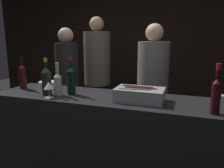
{
  "coord_description": "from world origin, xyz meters",
  "views": [
    {
      "loc": [
        0.67,
        -1.57,
        1.55
      ],
      "look_at": [
        0.0,
        0.33,
        1.13
      ],
      "focal_mm": 35.0,
      "sensor_mm": 36.0,
      "label": 1
    }
  ],
  "objects_px": {
    "candle_votive": "(222,98)",
    "red_wine_bottle_tall": "(216,93)",
    "person_grey_polo": "(68,81)",
    "rose_wine_bottle": "(58,82)",
    "red_wine_bottle_burgundy": "(71,79)",
    "champagne_bottle": "(46,80)",
    "red_wine_bottle_black_foil": "(22,76)",
    "ice_bin_with_bottles": "(139,94)",
    "wine_glass": "(49,86)",
    "bowl_white": "(48,84)",
    "person_in_hoodie": "(152,87)",
    "person_blond_tee": "(97,73)"
  },
  "relations": [
    {
      "from": "wine_glass",
      "to": "red_wine_bottle_burgundy",
      "type": "relative_size",
      "value": 0.42
    },
    {
      "from": "red_wine_bottle_tall",
      "to": "person_grey_polo",
      "type": "height_order",
      "value": "person_grey_polo"
    },
    {
      "from": "wine_glass",
      "to": "bowl_white",
      "type": "bearing_deg",
      "value": 127.36
    },
    {
      "from": "red_wine_bottle_black_foil",
      "to": "candle_votive",
      "type": "bearing_deg",
      "value": 4.77
    },
    {
      "from": "wine_glass",
      "to": "red_wine_bottle_burgundy",
      "type": "distance_m",
      "value": 0.23
    },
    {
      "from": "rose_wine_bottle",
      "to": "person_blond_tee",
      "type": "distance_m",
      "value": 1.23
    },
    {
      "from": "red_wine_bottle_burgundy",
      "to": "champagne_bottle",
      "type": "distance_m",
      "value": 0.23
    },
    {
      "from": "person_blond_tee",
      "to": "red_wine_bottle_burgundy",
      "type": "bearing_deg",
      "value": -93.0
    },
    {
      "from": "person_blond_tee",
      "to": "ice_bin_with_bottles",
      "type": "bearing_deg",
      "value": -65.81
    },
    {
      "from": "candle_votive",
      "to": "person_grey_polo",
      "type": "relative_size",
      "value": 0.04
    },
    {
      "from": "rose_wine_bottle",
      "to": "person_grey_polo",
      "type": "height_order",
      "value": "person_grey_polo"
    },
    {
      "from": "rose_wine_bottle",
      "to": "red_wine_bottle_tall",
      "type": "height_order",
      "value": "red_wine_bottle_tall"
    },
    {
      "from": "ice_bin_with_bottles",
      "to": "person_grey_polo",
      "type": "distance_m",
      "value": 1.5
    },
    {
      "from": "bowl_white",
      "to": "person_blond_tee",
      "type": "distance_m",
      "value": 0.98
    },
    {
      "from": "ice_bin_with_bottles",
      "to": "candle_votive",
      "type": "xyz_separation_m",
      "value": [
        0.69,
        0.22,
        -0.04
      ]
    },
    {
      "from": "bowl_white",
      "to": "red_wine_bottle_tall",
      "type": "height_order",
      "value": "red_wine_bottle_tall"
    },
    {
      "from": "bowl_white",
      "to": "candle_votive",
      "type": "xyz_separation_m",
      "value": [
        1.78,
        0.03,
        -0.01
      ]
    },
    {
      "from": "red_wine_bottle_burgundy",
      "to": "ice_bin_with_bottles",
      "type": "bearing_deg",
      "value": -0.83
    },
    {
      "from": "wine_glass",
      "to": "candle_votive",
      "type": "height_order",
      "value": "wine_glass"
    },
    {
      "from": "champagne_bottle",
      "to": "red_wine_bottle_tall",
      "type": "distance_m",
      "value": 1.49
    },
    {
      "from": "ice_bin_with_bottles",
      "to": "wine_glass",
      "type": "height_order",
      "value": "wine_glass"
    },
    {
      "from": "bowl_white",
      "to": "person_in_hoodie",
      "type": "distance_m",
      "value": 1.25
    },
    {
      "from": "wine_glass",
      "to": "person_in_hoodie",
      "type": "bearing_deg",
      "value": 50.64
    },
    {
      "from": "red_wine_bottle_tall",
      "to": "person_in_hoodie",
      "type": "relative_size",
      "value": 0.22
    },
    {
      "from": "rose_wine_bottle",
      "to": "person_blond_tee",
      "type": "height_order",
      "value": "person_blond_tee"
    },
    {
      "from": "bowl_white",
      "to": "ice_bin_with_bottles",
      "type": "bearing_deg",
      "value": -10.21
    },
    {
      "from": "bowl_white",
      "to": "red_wine_bottle_tall",
      "type": "distance_m",
      "value": 1.73
    },
    {
      "from": "candle_votive",
      "to": "champagne_bottle",
      "type": "distance_m",
      "value": 1.62
    },
    {
      "from": "person_in_hoodie",
      "to": "person_blond_tee",
      "type": "distance_m",
      "value": 0.95
    },
    {
      "from": "bowl_white",
      "to": "person_in_hoodie",
      "type": "relative_size",
      "value": 0.11
    },
    {
      "from": "wine_glass",
      "to": "person_blond_tee",
      "type": "distance_m",
      "value": 1.33
    },
    {
      "from": "red_wine_bottle_tall",
      "to": "person_grey_polo",
      "type": "relative_size",
      "value": 0.22
    },
    {
      "from": "wine_glass",
      "to": "red_wine_bottle_black_foil",
      "type": "bearing_deg",
      "value": 155.67
    },
    {
      "from": "wine_glass",
      "to": "red_wine_bottle_tall",
      "type": "xyz_separation_m",
      "value": [
        1.41,
        0.02,
        0.04
      ]
    },
    {
      "from": "red_wine_bottle_black_foil",
      "to": "red_wine_bottle_tall",
      "type": "xyz_separation_m",
      "value": [
        1.91,
        -0.2,
        0.01
      ]
    },
    {
      "from": "ice_bin_with_bottles",
      "to": "rose_wine_bottle",
      "type": "height_order",
      "value": "rose_wine_bottle"
    },
    {
      "from": "red_wine_bottle_burgundy",
      "to": "person_blond_tee",
      "type": "relative_size",
      "value": 0.19
    },
    {
      "from": "rose_wine_bottle",
      "to": "red_wine_bottle_black_foil",
      "type": "bearing_deg",
      "value": 167.09
    },
    {
      "from": "champagne_bottle",
      "to": "red_wine_bottle_black_foil",
      "type": "bearing_deg",
      "value": 160.64
    },
    {
      "from": "candle_votive",
      "to": "person_blond_tee",
      "type": "relative_size",
      "value": 0.04
    },
    {
      "from": "wine_glass",
      "to": "red_wine_bottle_tall",
      "type": "height_order",
      "value": "red_wine_bottle_tall"
    },
    {
      "from": "candle_votive",
      "to": "red_wine_bottle_tall",
      "type": "height_order",
      "value": "red_wine_bottle_tall"
    },
    {
      "from": "ice_bin_with_bottles",
      "to": "champagne_bottle",
      "type": "bearing_deg",
      "value": -174.19
    },
    {
      "from": "red_wine_bottle_burgundy",
      "to": "person_grey_polo",
      "type": "bearing_deg",
      "value": 123.12
    },
    {
      "from": "champagne_bottle",
      "to": "person_in_hoodie",
      "type": "height_order",
      "value": "person_in_hoodie"
    },
    {
      "from": "ice_bin_with_bottles",
      "to": "person_blond_tee",
      "type": "relative_size",
      "value": 0.23
    },
    {
      "from": "champagne_bottle",
      "to": "candle_votive",
      "type": "bearing_deg",
      "value": 11.19
    },
    {
      "from": "ice_bin_with_bottles",
      "to": "champagne_bottle",
      "type": "height_order",
      "value": "champagne_bottle"
    },
    {
      "from": "person_grey_polo",
      "to": "rose_wine_bottle",
      "type": "bearing_deg",
      "value": 51.77
    },
    {
      "from": "bowl_white",
      "to": "champagne_bottle",
      "type": "height_order",
      "value": "champagne_bottle"
    }
  ]
}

